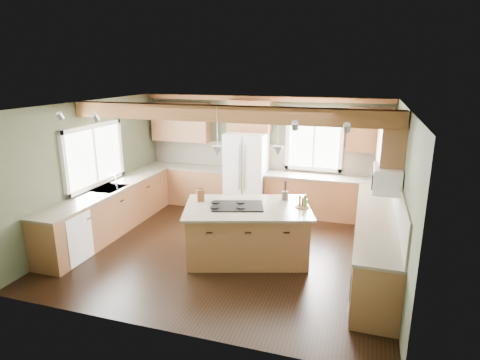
% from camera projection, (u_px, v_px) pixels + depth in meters
% --- Properties ---
extents(floor, '(5.60, 5.60, 0.00)m').
position_uv_depth(floor, '(229.00, 248.00, 7.33)').
color(floor, black).
rests_on(floor, ground).
extents(ceiling, '(5.60, 5.60, 0.00)m').
position_uv_depth(ceiling, '(228.00, 105.00, 6.63)').
color(ceiling, silver).
rests_on(ceiling, wall_back).
extents(wall_back, '(5.60, 0.00, 5.60)m').
position_uv_depth(wall_back, '(264.00, 153.00, 9.28)').
color(wall_back, '#454B35').
rests_on(wall_back, ground).
extents(wall_left, '(0.00, 5.00, 5.00)m').
position_uv_depth(wall_left, '(92.00, 169.00, 7.79)').
color(wall_left, '#454B35').
rests_on(wall_left, ground).
extents(wall_right, '(0.00, 5.00, 5.00)m').
position_uv_depth(wall_right, '(400.00, 195.00, 6.17)').
color(wall_right, '#454B35').
rests_on(wall_right, ground).
extents(ceiling_beam, '(5.55, 0.26, 0.26)m').
position_uv_depth(ceiling_beam, '(224.00, 114.00, 6.50)').
color(ceiling_beam, brown).
rests_on(ceiling_beam, ceiling).
extents(soffit_trim, '(5.55, 0.20, 0.10)m').
position_uv_depth(soffit_trim, '(263.00, 98.00, 8.85)').
color(soffit_trim, brown).
rests_on(soffit_trim, ceiling).
extents(backsplash_back, '(5.58, 0.03, 0.58)m').
position_uv_depth(backsplash_back, '(263.00, 156.00, 9.29)').
color(backsplash_back, brown).
rests_on(backsplash_back, wall_back).
extents(backsplash_right, '(0.03, 3.70, 0.58)m').
position_uv_depth(backsplash_right, '(398.00, 199.00, 6.25)').
color(backsplash_right, brown).
rests_on(backsplash_right, wall_right).
extents(base_cab_back_left, '(2.02, 0.60, 0.88)m').
position_uv_depth(base_cab_back_left, '(189.00, 185.00, 9.75)').
color(base_cab_back_left, brown).
rests_on(base_cab_back_left, floor).
extents(counter_back_left, '(2.06, 0.64, 0.04)m').
position_uv_depth(counter_back_left, '(188.00, 167.00, 9.63)').
color(counter_back_left, '#50493B').
rests_on(counter_back_left, base_cab_back_left).
extents(base_cab_back_right, '(2.62, 0.60, 0.88)m').
position_uv_depth(base_cab_back_right, '(325.00, 198.00, 8.80)').
color(base_cab_back_right, brown).
rests_on(base_cab_back_right, floor).
extents(counter_back_right, '(2.66, 0.64, 0.04)m').
position_uv_depth(counter_back_right, '(327.00, 177.00, 8.68)').
color(counter_back_right, '#50493B').
rests_on(counter_back_right, base_cab_back_right).
extents(base_cab_left, '(0.60, 3.70, 0.88)m').
position_uv_depth(base_cab_left, '(111.00, 211.00, 7.98)').
color(base_cab_left, brown).
rests_on(base_cab_left, floor).
extents(counter_left, '(0.64, 3.74, 0.04)m').
position_uv_depth(counter_left, '(109.00, 189.00, 7.85)').
color(counter_left, '#50493B').
rests_on(counter_left, base_cab_left).
extents(base_cab_right, '(0.60, 3.70, 0.88)m').
position_uv_depth(base_cab_right, '(375.00, 242.00, 6.54)').
color(base_cab_right, brown).
rests_on(base_cab_right, floor).
extents(counter_right, '(0.64, 3.74, 0.04)m').
position_uv_depth(counter_right, '(377.00, 216.00, 6.41)').
color(counter_right, '#50493B').
rests_on(counter_right, base_cab_right).
extents(upper_cab_back_left, '(1.40, 0.35, 0.90)m').
position_uv_depth(upper_cab_back_left, '(181.00, 122.00, 9.52)').
color(upper_cab_back_left, brown).
rests_on(upper_cab_back_left, wall_back).
extents(upper_cab_over_fridge, '(0.96, 0.35, 0.70)m').
position_uv_depth(upper_cab_over_fridge, '(249.00, 116.00, 8.98)').
color(upper_cab_over_fridge, brown).
rests_on(upper_cab_over_fridge, wall_back).
extents(upper_cab_right, '(0.35, 2.20, 0.90)m').
position_uv_depth(upper_cab_right, '(390.00, 143.00, 6.88)').
color(upper_cab_right, brown).
rests_on(upper_cab_right, wall_right).
extents(upper_cab_back_corner, '(0.90, 0.35, 0.90)m').
position_uv_depth(upper_cab_back_corner, '(370.00, 130.00, 8.28)').
color(upper_cab_back_corner, brown).
rests_on(upper_cab_back_corner, wall_back).
extents(window_left, '(0.04, 1.60, 1.05)m').
position_uv_depth(window_left, '(94.00, 156.00, 7.76)').
color(window_left, white).
rests_on(window_left, wall_left).
extents(window_back, '(1.10, 0.04, 1.00)m').
position_uv_depth(window_back, '(314.00, 145.00, 8.86)').
color(window_back, white).
rests_on(window_back, wall_back).
extents(sink, '(0.50, 0.65, 0.03)m').
position_uv_depth(sink, '(109.00, 189.00, 7.85)').
color(sink, '#262628').
rests_on(sink, counter_left).
extents(faucet, '(0.02, 0.02, 0.28)m').
position_uv_depth(faucet, '(116.00, 182.00, 7.76)').
color(faucet, '#B2B2B7').
rests_on(faucet, sink).
extents(dishwasher, '(0.60, 0.60, 0.84)m').
position_uv_depth(dishwasher, '(66.00, 237.00, 6.78)').
color(dishwasher, white).
rests_on(dishwasher, floor).
extents(oven, '(0.60, 0.72, 0.84)m').
position_uv_depth(oven, '(375.00, 282.00, 5.35)').
color(oven, white).
rests_on(oven, floor).
extents(microwave, '(0.40, 0.70, 0.38)m').
position_uv_depth(microwave, '(387.00, 179.00, 6.12)').
color(microwave, white).
rests_on(microwave, wall_right).
extents(pendant_left, '(0.18, 0.18, 0.16)m').
position_uv_depth(pendant_left, '(217.00, 151.00, 6.54)').
color(pendant_left, '#B2B2B7').
rests_on(pendant_left, ceiling).
extents(pendant_right, '(0.18, 0.18, 0.16)m').
position_uv_depth(pendant_right, '(278.00, 151.00, 6.54)').
color(pendant_right, '#B2B2B7').
rests_on(pendant_right, ceiling).
extents(refrigerator, '(0.90, 0.74, 1.80)m').
position_uv_depth(refrigerator, '(246.00, 172.00, 9.12)').
color(refrigerator, silver).
rests_on(refrigerator, floor).
extents(island, '(2.25, 1.74, 0.88)m').
position_uv_depth(island, '(247.00, 233.00, 6.92)').
color(island, brown).
rests_on(island, floor).
extents(island_top, '(2.41, 1.91, 0.04)m').
position_uv_depth(island_top, '(247.00, 208.00, 6.80)').
color(island_top, '#50493B').
rests_on(island_top, island).
extents(cooktop, '(0.99, 0.80, 0.02)m').
position_uv_depth(cooktop, '(238.00, 206.00, 6.79)').
color(cooktop, black).
rests_on(cooktop, island_top).
extents(knife_block, '(0.16, 0.15, 0.21)m').
position_uv_depth(knife_block, '(200.00, 196.00, 7.03)').
color(knife_block, brown).
rests_on(knife_block, island_top).
extents(utensil_crock, '(0.12, 0.12, 0.16)m').
position_uv_depth(utensil_crock, '(285.00, 196.00, 7.12)').
color(utensil_crock, '#423B35').
rests_on(utensil_crock, island_top).
extents(bottle_tray, '(0.30, 0.30, 0.22)m').
position_uv_depth(bottle_tray, '(303.00, 201.00, 6.72)').
color(bottle_tray, brown).
rests_on(bottle_tray, island_top).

